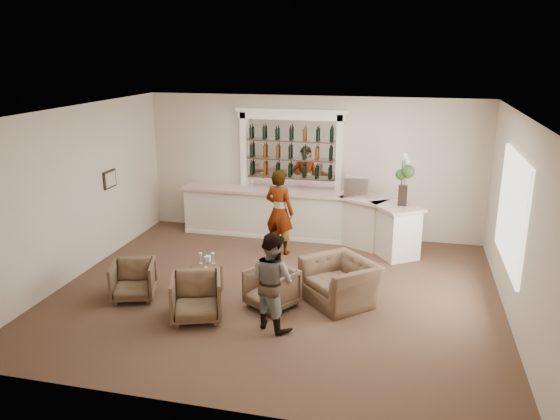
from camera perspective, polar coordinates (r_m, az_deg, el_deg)
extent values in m
plane|color=brown|center=(10.21, -0.36, -8.54)|extent=(8.00, 8.00, 0.00)
cube|color=beige|center=(12.96, 3.36, 4.55)|extent=(8.00, 0.04, 3.30)
cube|color=beige|center=(11.25, -20.57, 1.68)|extent=(0.04, 7.00, 3.30)
cube|color=beige|center=(9.54, 23.66, -1.20)|extent=(0.04, 7.00, 3.30)
cube|color=white|center=(9.31, -0.39, 10.19)|extent=(8.00, 7.00, 0.04)
cube|color=white|center=(9.99, 23.06, -0.07)|extent=(0.05, 2.40, 1.90)
cube|color=black|center=(12.22, -17.37, 3.09)|extent=(0.04, 0.46, 0.38)
cube|color=beige|center=(12.20, -17.27, 3.09)|extent=(0.01, 0.38, 0.30)
cube|color=white|center=(13.11, -1.30, -0.29)|extent=(4.00, 0.70, 1.08)
cube|color=#C7A59B|center=(12.94, -1.34, 2.11)|extent=(4.10, 0.82, 0.06)
cube|color=white|center=(12.52, 8.88, -1.30)|extent=(1.12, 1.04, 1.08)
cube|color=#C7A59B|center=(12.34, 8.99, 1.19)|extent=(1.27, 1.19, 0.06)
cube|color=white|center=(11.99, 12.00, -2.27)|extent=(1.08, 1.14, 1.08)
cube|color=#C7A59B|center=(11.81, 12.16, 0.32)|extent=(1.24, 1.29, 0.06)
cube|color=white|center=(12.96, -1.66, -2.77)|extent=(4.00, 0.06, 0.10)
cube|color=white|center=(12.98, 1.18, 5.95)|extent=(2.15, 0.02, 1.65)
cube|color=white|center=(13.31, -3.74, 3.98)|extent=(0.14, 0.16, 2.90)
cube|color=white|center=(12.83, 6.14, 3.45)|extent=(0.14, 0.16, 2.90)
cube|color=white|center=(12.79, 1.14, 9.82)|extent=(2.52, 0.16, 0.18)
cube|color=white|center=(12.77, 1.15, 10.36)|extent=(2.64, 0.20, 0.08)
cube|color=#35281A|center=(12.99, 1.06, 3.39)|extent=(2.05, 0.20, 0.03)
cube|color=#35281A|center=(12.89, 1.07, 5.29)|extent=(2.05, 0.20, 0.03)
cube|color=#35281A|center=(12.82, 1.08, 7.22)|extent=(2.05, 0.20, 0.03)
cylinder|color=#4D3A21|center=(10.29, -7.64, -6.97)|extent=(0.59, 0.59, 0.50)
imported|color=gray|center=(11.80, -0.06, -0.19)|extent=(0.79, 0.64, 1.87)
imported|color=gray|center=(8.69, -0.82, -7.41)|extent=(0.98, 0.91, 1.60)
imported|color=brown|center=(10.18, -15.07, -7.09)|extent=(0.95, 0.96, 0.69)
imported|color=brown|center=(9.22, -8.75, -9.00)|extent=(1.06, 1.07, 0.76)
imported|color=brown|center=(9.52, -0.88, -8.18)|extent=(1.02, 1.03, 0.69)
imported|color=brown|center=(9.72, 6.29, -7.49)|extent=(1.57, 1.58, 0.77)
cube|color=silver|center=(12.32, 8.02, 2.46)|extent=(0.53, 0.45, 0.46)
cube|color=black|center=(11.81, 12.69, 1.50)|extent=(0.19, 0.19, 0.42)
cube|color=white|center=(10.30, -7.54, -5.08)|extent=(0.08, 0.08, 0.12)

